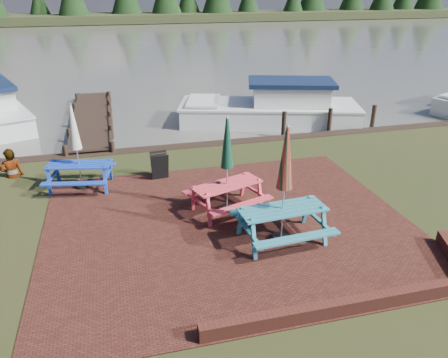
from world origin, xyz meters
TOP-DOWN VIEW (x-y plane):
  - ground at (0.00, 0.00)m, footprint 120.00×120.00m
  - paving at (0.00, 1.00)m, footprint 9.00×7.50m
  - brick_wall at (2.15, -2.42)m, footprint 6.21×1.79m
  - water at (0.00, 37.00)m, footprint 120.00×60.00m
  - picnic_table_teal at (1.01, 0.03)m, footprint 2.13×1.93m
  - picnic_table_red at (0.15, 1.78)m, footprint 2.27×2.14m
  - picnic_table_blue at (-3.65, 4.19)m, footprint 2.10×1.94m
  - chalkboard at (-1.32, 4.29)m, footprint 0.54×0.55m
  - jetty at (-3.50, 11.28)m, footprint 1.76×9.08m
  - boat_near at (4.27, 9.52)m, footprint 8.20×4.81m
  - person at (-5.77, 5.54)m, footprint 0.76×0.58m

SIDE VIEW (x-z plane):
  - ground at x=0.00m, z-range 0.00..0.00m
  - water at x=0.00m, z-range -0.01..0.01m
  - paving at x=0.00m, z-range 0.00..0.02m
  - jetty at x=-3.50m, z-range -0.39..0.61m
  - brick_wall at x=2.15m, z-range 0.00..0.30m
  - boat_near at x=4.27m, z-range -0.62..1.48m
  - chalkboard at x=-1.32m, z-range 0.01..0.85m
  - picnic_table_blue at x=-3.65m, z-range -0.38..2.14m
  - picnic_table_red at x=0.15m, z-range -0.38..2.17m
  - person at x=-5.77m, z-range 0.00..1.84m
  - picnic_table_teal at x=1.01m, z-range -0.42..2.37m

